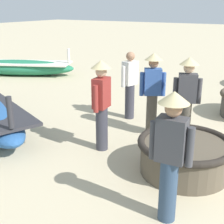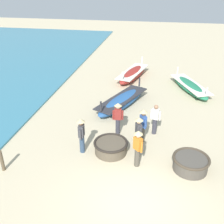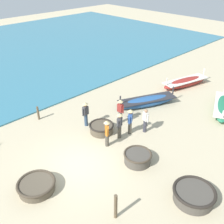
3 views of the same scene
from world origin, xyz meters
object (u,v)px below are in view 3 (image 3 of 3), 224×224
at_px(fisherman_crouching, 130,120).
at_px(fisherman_standing_left, 107,132).
at_px(fisherman_hauling, 145,120).
at_px(mooring_post_mid_beach, 116,207).
at_px(coracle_upturned, 36,186).
at_px(mooring_post_shoreline, 38,113).
at_px(fisherman_standing_right, 120,110).
at_px(coracle_front_right, 102,128).
at_px(long_boat_red_hull, 147,101).
at_px(long_boat_white_hull, 185,82).
at_px(long_boat_blue_hull, 223,107).
at_px(coracle_far_left, 138,157).
at_px(fisherman_by_coracle, 86,112).
at_px(fisherman_with_hat, 120,124).
at_px(coracle_tilted, 194,195).

bearing_deg(fisherman_crouching, fisherman_standing_left, -91.94).
relative_size(fisherman_hauling, mooring_post_mid_beach, 1.25).
xyz_separation_m(coracle_upturned, mooring_post_shoreline, (-5.38, 3.32, 0.21)).
height_order(fisherman_standing_right, mooring_post_mid_beach, fisherman_standing_right).
distance_m(fisherman_hauling, mooring_post_shoreline, 7.02).
height_order(coracle_front_right, fisherman_standing_left, fisherman_standing_left).
relative_size(long_boat_red_hull, long_boat_white_hull, 1.01).
bearing_deg(long_boat_blue_hull, coracle_far_left, -94.00).
distance_m(coracle_upturned, long_boat_red_hull, 10.05).
relative_size(long_boat_red_hull, fisherman_crouching, 2.78).
distance_m(fisherman_crouching, fisherman_by_coracle, 2.86).
xyz_separation_m(coracle_front_right, long_boat_red_hull, (-0.21, 4.66, 0.02)).
height_order(long_boat_blue_hull, fisherman_crouching, fisherman_crouching).
bearing_deg(fisherman_standing_right, long_boat_blue_hull, 58.12).
distance_m(coracle_far_left, long_boat_white_hull, 10.71).
height_order(long_boat_red_hull, fisherman_standing_left, fisherman_standing_left).
bearing_deg(fisherman_standing_left, fisherman_with_hat, 93.97).
bearing_deg(fisherman_by_coracle, coracle_far_left, -4.33).
relative_size(coracle_far_left, long_boat_white_hull, 0.32).
height_order(coracle_upturned, fisherman_with_hat, fisherman_with_hat).
bearing_deg(coracle_far_left, mooring_post_mid_beach, -63.64).
bearing_deg(coracle_far_left, fisherman_standing_left, -175.77).
distance_m(long_boat_blue_hull, fisherman_by_coracle, 9.59).
relative_size(coracle_far_left, fisherman_with_hat, 0.88).
bearing_deg(fisherman_with_hat, long_boat_blue_hull, 69.50).
bearing_deg(fisherman_by_coracle, fisherman_crouching, 27.80).
distance_m(fisherman_standing_right, fisherman_with_hat, 1.63).
relative_size(long_boat_red_hull, fisherman_standing_left, 2.78).
relative_size(fisherman_by_coracle, mooring_post_mid_beach, 1.33).
bearing_deg(long_boat_blue_hull, fisherman_crouching, -111.59).
bearing_deg(fisherman_standing_left, mooring_post_mid_beach, -39.35).
distance_m(coracle_far_left, mooring_post_shoreline, 7.51).
height_order(fisherman_crouching, fisherman_standing_left, same).
height_order(long_boat_white_hull, fisherman_hauling, fisherman_hauling).
distance_m(coracle_far_left, fisherman_hauling, 2.96).
height_order(fisherman_with_hat, mooring_post_shoreline, fisherman_with_hat).
height_order(fisherman_by_coracle, fisherman_hauling, fisherman_by_coracle).
relative_size(long_boat_white_hull, fisherman_hauling, 2.93).
distance_m(coracle_far_left, long_boat_blue_hull, 8.41).
bearing_deg(fisherman_hauling, fisherman_by_coracle, -145.22).
xyz_separation_m(fisherman_crouching, fisherman_by_coracle, (-2.53, -1.33, 0.00)).
bearing_deg(coracle_front_right, coracle_tilted, -5.79).
bearing_deg(long_boat_red_hull, coracle_far_left, -55.53).
bearing_deg(long_boat_red_hull, fisherman_by_coracle, -102.00).
distance_m(fisherman_with_hat, fisherman_by_coracle, 2.46).
xyz_separation_m(coracle_front_right, mooring_post_shoreline, (-4.02, -1.96, 0.16)).
distance_m(coracle_far_left, fisherman_crouching, 2.74).
bearing_deg(fisherman_crouching, fisherman_hauling, 56.25).
bearing_deg(long_boat_red_hull, mooring_post_mid_beach, -58.47).
bearing_deg(fisherman_standing_left, fisherman_by_coracle, 168.43).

